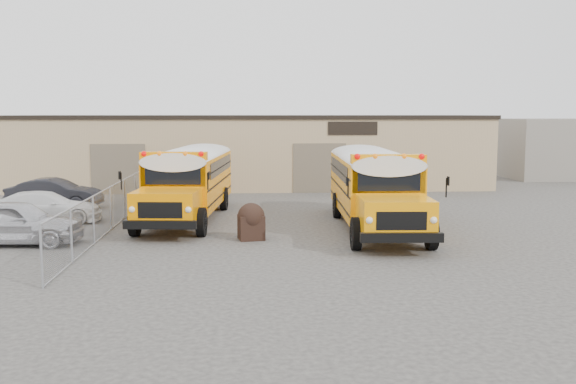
{
  "coord_description": "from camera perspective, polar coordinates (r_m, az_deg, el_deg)",
  "views": [
    {
      "loc": [
        -0.41,
        -23.47,
        4.75
      ],
      "look_at": [
        1.26,
        2.34,
        1.6
      ],
      "focal_mm": 40.0,
      "sensor_mm": 36.0,
      "label": 1
    }
  ],
  "objects": [
    {
      "name": "tarp_bundle",
      "position": [
        24.4,
        -3.29,
        -2.57
      ],
      "size": [
        1.07,
        1.03,
        1.41
      ],
      "color": "black",
      "rests_on": "ground"
    },
    {
      "name": "chainlink_fence",
      "position": [
        27.33,
        -15.48,
        -1.41
      ],
      "size": [
        0.07,
        18.07,
        1.81
      ],
      "color": "#989AA0",
      "rests_on": "ground"
    },
    {
      "name": "car_dark",
      "position": [
        34.49,
        -20.04,
        -0.13
      ],
      "size": [
        4.69,
        1.88,
        1.52
      ],
      "primitive_type": "imported",
      "rotation": [
        0.0,
        0.0,
        1.51
      ],
      "color": "black",
      "rests_on": "ground"
    },
    {
      "name": "school_bus_left",
      "position": [
        36.43,
        -6.92,
        2.39
      ],
      "size": [
        3.75,
        11.37,
        3.27
      ],
      "color": "#FA8A00",
      "rests_on": "ground"
    },
    {
      "name": "car_white",
      "position": [
        30.06,
        -20.74,
        -1.27
      ],
      "size": [
        4.93,
        2.39,
        1.38
      ],
      "primitive_type": "imported",
      "rotation": [
        0.0,
        0.0,
        1.67
      ],
      "color": "silver",
      "rests_on": "ground"
    },
    {
      "name": "ground",
      "position": [
        23.95,
        -2.66,
        -4.5
      ],
      "size": [
        120.0,
        120.0,
        0.0
      ],
      "primitive_type": "plane",
      "color": "#373432",
      "rests_on": "ground"
    },
    {
      "name": "car_silver",
      "position": [
        25.46,
        -23.11,
        -2.48
      ],
      "size": [
        4.97,
        2.22,
        1.66
      ],
      "primitive_type": "imported",
      "rotation": [
        0.0,
        0.0,
        1.52
      ],
      "color": "silver",
      "rests_on": "ground"
    },
    {
      "name": "distant_building_right",
      "position": [
        53.44,
        23.52,
        3.63
      ],
      "size": [
        10.0,
        8.0,
        4.4
      ],
      "primitive_type": "cube",
      "color": "gray",
      "rests_on": "ground"
    },
    {
      "name": "warehouse",
      "position": [
        43.53,
        -3.18,
        3.8
      ],
      "size": [
        30.2,
        10.2,
        4.67
      ],
      "color": "tan",
      "rests_on": "ground"
    },
    {
      "name": "school_bus_right",
      "position": [
        34.05,
        5.91,
        2.15
      ],
      "size": [
        3.38,
        11.48,
        3.33
      ],
      "color": "#FF9A06",
      "rests_on": "ground"
    }
  ]
}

